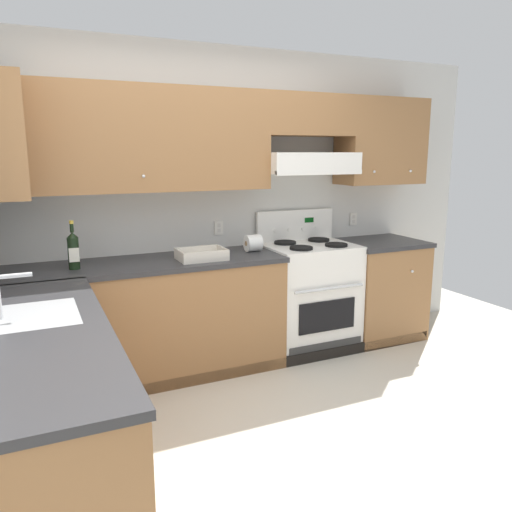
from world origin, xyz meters
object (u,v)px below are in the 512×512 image
wine_bottle (73,250)px  paper_towel_roll (253,243)px  stove (309,295)px  bowl (202,256)px

wine_bottle → paper_towel_roll: (1.39, 0.06, -0.07)m
wine_bottle → stove: bearing=1.1°
stove → bowl: 1.12m
stove → paper_towel_roll: stove is taller
bowl → paper_towel_roll: 0.51m
stove → paper_towel_roll: bearing=177.0°
stove → wine_bottle: wine_bottle is taller
bowl → stove: bearing=5.8°
bowl → wine_bottle: bearing=175.9°
stove → wine_bottle: 2.00m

